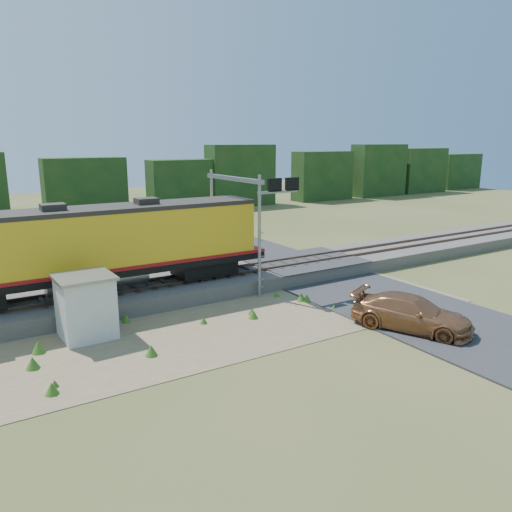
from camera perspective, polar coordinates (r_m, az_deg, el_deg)
ground at (r=24.23m, az=0.98°, el=-7.31°), size 140.00×140.00×0.00m
ballast at (r=29.07m, az=-5.44°, el=-3.02°), size 70.00×5.00×0.80m
rails at (r=28.94m, az=-5.46°, el=-2.11°), size 70.00×1.54×0.16m
dirt_shoulder at (r=23.68m, az=-3.79°, el=-7.79°), size 26.00×8.00×0.03m
road at (r=28.91m, az=11.94°, el=-3.99°), size 7.00×66.00×0.86m
tree_line_north at (r=58.63m, az=-19.71°, el=7.10°), size 130.00×3.00×6.50m
weed_clumps at (r=22.74m, az=-6.69°, el=-8.81°), size 15.00×6.20×0.56m
locomotive at (r=26.24m, az=-18.44°, el=1.13°), size 18.45×2.81×4.76m
shed at (r=22.99m, az=-18.88°, el=-5.43°), size 2.45×2.45×2.81m
signal_gantry at (r=28.54m, az=-1.34°, el=6.24°), size 2.65×6.20×6.68m
car at (r=23.85m, az=17.35°, el=-6.26°), size 4.25×5.83×1.57m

